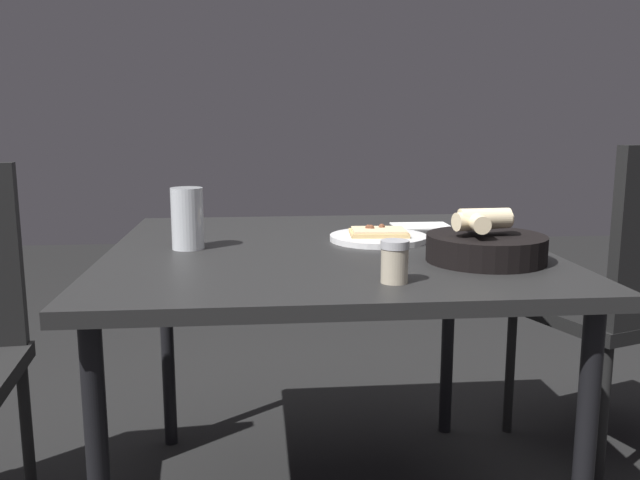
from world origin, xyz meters
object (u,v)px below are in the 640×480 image
at_px(pizza_plate, 379,237).
at_px(bread_basket, 486,245).
at_px(dining_table, 325,270).
at_px(pepper_shaker, 395,264).
at_px(chair_near, 631,286).
at_px(beer_glass, 188,222).

distance_m(pizza_plate, bread_basket, 0.33).
relative_size(dining_table, pepper_shaker, 12.76).
xyz_separation_m(dining_table, chair_near, (0.92, 0.23, -0.12)).
height_order(beer_glass, pepper_shaker, beer_glass).
bearing_deg(chair_near, dining_table, -166.16).
relative_size(dining_table, chair_near, 1.07).
bearing_deg(beer_glass, chair_near, 10.20).
bearing_deg(pepper_shaker, pizza_plate, 83.43).
height_order(pizza_plate, bread_basket, bread_basket).
relative_size(dining_table, pizza_plate, 4.16).
bearing_deg(beer_glass, bread_basket, -17.83).
xyz_separation_m(dining_table, bread_basket, (0.32, -0.21, 0.10)).
bearing_deg(dining_table, beer_glass, 179.46).
bearing_deg(pizza_plate, pepper_shaker, -96.57).
bearing_deg(bread_basket, beer_glass, 162.17).
bearing_deg(dining_table, bread_basket, -32.37).
height_order(dining_table, pepper_shaker, pepper_shaker).
height_order(pepper_shaker, chair_near, chair_near).
bearing_deg(chair_near, bread_basket, -144.14).
distance_m(beer_glass, chair_near, 1.29).
relative_size(bread_basket, chair_near, 0.27).
bearing_deg(pepper_shaker, dining_table, 103.85).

